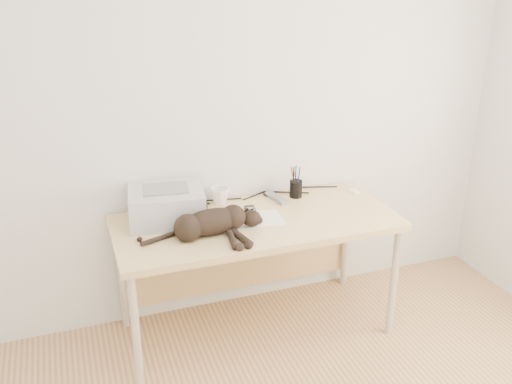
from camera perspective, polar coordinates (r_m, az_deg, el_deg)
name	(u,v)px	position (r m, az deg, el deg)	size (l,w,h in m)	color
wall_back	(236,108)	(3.36, -2.03, 8.41)	(3.50, 3.50, 0.00)	silver
desk	(251,234)	(3.36, -0.46, -4.24)	(1.60, 0.70, 0.74)	#DBBD80
printer	(167,204)	(3.23, -8.94, -1.24)	(0.45, 0.40, 0.19)	#AAAAAF
papers	(253,219)	(3.22, -0.31, -2.73)	(0.36, 0.29, 0.01)	white
cat	(209,224)	(3.03, -4.69, -3.21)	(0.67, 0.31, 0.15)	black
mug	(220,196)	(3.41, -3.61, -0.40)	(0.11, 0.11, 0.10)	white
pen_cup	(296,188)	(3.51, 4.01, 0.36)	(0.08, 0.08, 0.20)	black
remote_grey	(277,198)	(3.48, 2.06, -0.62)	(0.05, 0.19, 0.02)	slate
remote_black	(252,214)	(3.27, -0.41, -2.20)	(0.06, 0.20, 0.02)	black
mouse	(354,189)	(3.65, 9.77, 0.29)	(0.06, 0.10, 0.03)	white
cable_tangle	(240,198)	(3.49, -1.66, -0.63)	(1.36, 0.09, 0.01)	black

